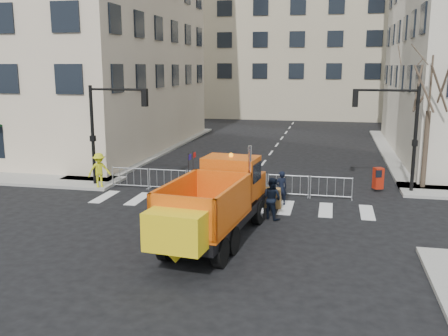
% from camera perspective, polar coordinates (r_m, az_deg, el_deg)
% --- Properties ---
extents(ground, '(120.00, 120.00, 0.00)m').
position_cam_1_polar(ground, '(18.40, -2.45, -8.73)').
color(ground, black).
rests_on(ground, ground).
extents(sidewalk_back, '(64.00, 5.00, 0.15)m').
position_cam_1_polar(sidewalk_back, '(26.33, 2.28, -2.29)').
color(sidewalk_back, gray).
rests_on(sidewalk_back, ground).
extents(building_far, '(30.00, 18.00, 24.00)m').
position_cam_1_polar(building_far, '(69.04, 9.00, 16.12)').
color(building_far, tan).
rests_on(building_far, ground).
extents(traffic_light_left, '(0.18, 0.18, 5.40)m').
position_cam_1_polar(traffic_light_left, '(27.44, -14.77, 3.49)').
color(traffic_light_left, black).
rests_on(traffic_light_left, ground).
extents(traffic_light_right, '(0.18, 0.18, 5.40)m').
position_cam_1_polar(traffic_light_right, '(26.73, 20.99, 2.90)').
color(traffic_light_right, black).
rests_on(traffic_light_right, ground).
extents(crowd_barriers, '(12.60, 0.60, 1.10)m').
position_cam_1_polar(crowd_barriers, '(25.50, 0.27, -1.64)').
color(crowd_barriers, '#9EA0A5').
rests_on(crowd_barriers, ground).
extents(street_tree, '(3.00, 3.00, 7.50)m').
position_cam_1_polar(street_tree, '(27.70, 22.28, 5.27)').
color(street_tree, '#382B21').
rests_on(street_tree, ground).
extents(plow_truck, '(3.44, 9.12, 3.46)m').
position_cam_1_polar(plow_truck, '(18.17, -1.07, -3.89)').
color(plow_truck, black).
rests_on(plow_truck, ground).
extents(cop_a, '(0.71, 0.64, 1.63)m').
position_cam_1_polar(cop_a, '(23.34, 6.55, -2.30)').
color(cop_a, black).
rests_on(cop_a, ground).
extents(cop_b, '(1.11, 1.05, 1.80)m').
position_cam_1_polar(cop_b, '(21.20, 5.49, -3.46)').
color(cop_b, black).
rests_on(cop_b, ground).
extents(cop_c, '(0.76, 1.09, 1.72)m').
position_cam_1_polar(cop_c, '(23.46, 0.65, -2.03)').
color(cop_c, black).
rests_on(cop_c, ground).
extents(worker, '(1.33, 1.25, 1.80)m').
position_cam_1_polar(worker, '(26.81, -14.07, -0.23)').
color(worker, gold).
rests_on(worker, sidewalk_back).
extents(newspaper_box, '(0.58, 0.55, 1.10)m').
position_cam_1_polar(newspaper_box, '(26.94, 17.21, -1.12)').
color(newspaper_box, '#9D1D0C').
rests_on(newspaper_box, sidewalk_back).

